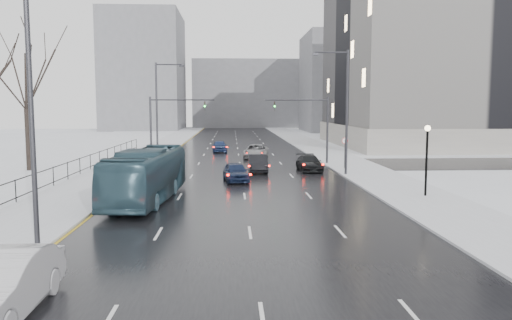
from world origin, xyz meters
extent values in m
cube|color=black|center=(0.00, 60.00, 0.02)|extent=(16.00, 150.00, 0.04)
cube|color=black|center=(0.00, 48.00, 0.02)|extent=(130.00, 10.00, 0.04)
cube|color=silver|center=(-10.50, 60.00, 0.08)|extent=(5.00, 150.00, 0.16)
cube|color=silver|center=(10.50, 60.00, 0.08)|extent=(5.00, 150.00, 0.16)
cube|color=white|center=(-20.00, 60.00, 0.06)|extent=(14.00, 150.00, 0.12)
cube|color=black|center=(-13.00, 30.00, 1.41)|extent=(0.04, 70.00, 0.05)
cube|color=black|center=(-13.00, 30.00, 0.41)|extent=(0.04, 70.00, 0.05)
cylinder|color=black|center=(-13.00, 30.00, 0.81)|extent=(0.06, 0.06, 1.30)
cylinder|color=#2D2D33|center=(8.40, 40.00, 5.00)|extent=(0.20, 0.20, 10.00)
cylinder|color=#2D2D33|center=(7.10, 40.00, 9.80)|extent=(2.60, 0.12, 0.12)
cube|color=#2D2D33|center=(5.80, 40.00, 9.65)|extent=(0.50, 0.25, 0.18)
cylinder|color=#2D2D33|center=(-8.40, 20.00, 5.00)|extent=(0.20, 0.20, 10.00)
cylinder|color=#2D2D33|center=(-8.40, 52.00, 5.00)|extent=(0.20, 0.20, 10.00)
cylinder|color=#2D2D33|center=(-7.10, 52.00, 9.80)|extent=(2.60, 0.12, 0.12)
cube|color=#2D2D33|center=(-5.80, 52.00, 9.65)|extent=(0.50, 0.25, 0.18)
cylinder|color=black|center=(11.00, 30.00, 2.16)|extent=(0.14, 0.14, 4.00)
sphere|color=#FFE5B2|center=(11.00, 30.00, 4.26)|extent=(0.36, 0.36, 0.36)
cylinder|color=#2D2D33|center=(8.40, 48.00, 3.25)|extent=(0.20, 0.20, 6.50)
cylinder|color=#2D2D33|center=(5.40, 48.00, 6.20)|extent=(6.00, 0.12, 0.12)
imported|color=#2D2D33|center=(3.30, 48.00, 5.60)|extent=(0.15, 0.18, 0.90)
sphere|color=#19FF33|center=(3.30, 47.85, 5.60)|extent=(0.16, 0.16, 0.16)
cylinder|color=#2D2D33|center=(-8.40, 48.00, 3.25)|extent=(0.20, 0.20, 6.50)
cylinder|color=#2D2D33|center=(-5.40, 48.00, 6.20)|extent=(6.00, 0.12, 0.12)
imported|color=#2D2D33|center=(-3.30, 48.00, 5.60)|extent=(0.15, 0.18, 0.90)
sphere|color=#19FF33|center=(-3.30, 47.85, 5.60)|extent=(0.16, 0.16, 0.16)
cylinder|color=#2D2D33|center=(9.20, 44.00, 1.41)|extent=(0.06, 0.06, 2.50)
cylinder|color=white|center=(9.20, 44.00, 2.56)|extent=(0.60, 0.03, 0.60)
torus|color=#B20C0C|center=(9.20, 44.00, 2.56)|extent=(0.58, 0.06, 0.58)
cube|color=gray|center=(35.00, 72.00, 12.00)|extent=(40.00, 30.00, 24.00)
cube|color=gray|center=(35.00, 72.00, 1.50)|extent=(40.60, 30.60, 3.00)
cube|color=slate|center=(28.00, 115.00, 11.00)|extent=(24.00, 20.00, 22.00)
cube|color=slate|center=(-22.00, 125.00, 14.00)|extent=(18.00, 22.00, 28.00)
cube|color=slate|center=(4.00, 140.00, 9.00)|extent=(30.00, 18.00, 18.00)
imported|color=silver|center=(-6.85, 13.45, 0.89)|extent=(1.84, 5.17, 1.70)
imported|color=#2D4B58|center=(-5.75, 29.74, 1.58)|extent=(3.48, 11.20, 3.07)
imported|color=#141F3C|center=(-0.50, 37.26, 0.74)|extent=(2.14, 4.28, 1.40)
imported|color=black|center=(1.43, 42.52, 0.77)|extent=(1.57, 4.43, 1.46)
imported|color=gray|center=(1.83, 54.12, 0.78)|extent=(3.06, 5.56, 1.48)
imported|color=black|center=(5.92, 43.12, 0.71)|extent=(1.99, 4.64, 1.33)
imported|color=navy|center=(-2.27, 61.70, 0.75)|extent=(1.95, 4.28, 1.42)
camera|label=1|loc=(-0.78, 0.56, 5.53)|focal=35.00mm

